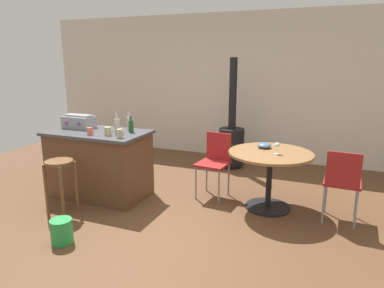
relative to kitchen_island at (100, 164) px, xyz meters
The scene contains 18 objects.
ground_plane 1.26m from the kitchen_island, 13.22° to the right, with size 8.80×8.80×0.00m, color brown.
back_wall 3.06m from the kitchen_island, 67.09° to the left, with size 8.00×0.10×2.70m, color beige.
kitchen_island is the anchor object (origin of this frame).
wooden_stool 0.69m from the kitchen_island, 94.72° to the right, with size 0.33×0.33×0.69m.
dining_table 2.30m from the kitchen_island, 11.06° to the left, with size 1.04×1.04×0.74m.
folding_chair_near 1.59m from the kitchen_island, 21.73° to the left, with size 0.44×0.44×0.88m.
folding_chair_far 3.11m from the kitchen_island, ahead, with size 0.42×0.42×0.88m.
wood_stove 2.37m from the kitchen_island, 55.96° to the left, with size 0.44×0.45×1.89m.
toolbox 0.68m from the kitchen_island, 164.93° to the left, with size 0.43×0.26×0.19m.
bottle_0 0.70m from the kitchen_island, 37.92° to the left, with size 0.06×0.06×0.24m.
bottle_1 0.71m from the kitchen_island, 15.65° to the left, with size 0.06×0.06×0.22m.
bottle_2 0.66m from the kitchen_island, ahead, with size 0.07×0.07×0.27m.
cup_0 0.75m from the kitchen_island, 23.46° to the right, with size 0.12×0.08×0.11m.
cup_1 0.55m from the kitchen_island, 78.24° to the right, with size 0.11×0.07×0.09m.
cup_2 0.60m from the kitchen_island, 28.16° to the right, with size 0.13×0.09×0.11m.
wine_glass 2.40m from the kitchen_island, ahead, with size 0.07×0.07×0.14m.
serving_bowl 2.25m from the kitchen_island, 16.05° to the left, with size 0.18×0.18×0.07m, color #4C7099.
plastic_bucket 1.36m from the kitchen_island, 71.11° to the right, with size 0.22×0.22×0.26m, color green.
Camera 1 is at (1.77, -3.50, 1.86)m, focal length 32.46 mm.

